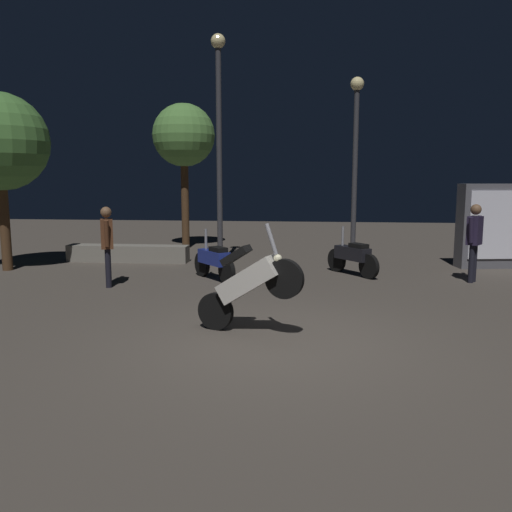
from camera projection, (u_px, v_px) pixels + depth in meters
The scene contains 11 objects.
ground_plane at pixel (279, 343), 7.26m from camera, with size 40.00×40.00×0.00m, color #4C443D.
motorcycle_white_foreground at pixel (248, 284), 7.56m from camera, with size 1.60×0.63×1.63m.
motorcycle_black_parked_left at pixel (352, 256), 12.21m from camera, with size 1.10×1.37×1.11m.
motorcycle_blue_parked_right at pixel (214, 261), 11.61m from camera, with size 1.15×1.33×1.11m.
person_rider_beside at pixel (107, 239), 10.81m from camera, with size 0.36×0.65×1.66m.
person_bystander_far at pixel (474, 236), 11.29m from camera, with size 0.45×0.60×1.69m.
streetlamp_near at pixel (219, 124), 13.18m from camera, with size 0.36×0.36×5.74m.
streetlamp_far at pixel (356, 145), 14.11m from camera, with size 0.36×0.36×4.88m.
tree_center_bg at pixel (184, 137), 16.46m from camera, with size 1.95×1.95×4.54m.
kiosk_billboard at pixel (491, 226), 13.15m from camera, with size 1.66×0.76×2.10m.
planter_wall_low at pixel (128, 253), 14.17m from camera, with size 3.28×0.50×0.45m.
Camera 1 is at (0.42, -7.00, 2.26)m, focal length 36.93 mm.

